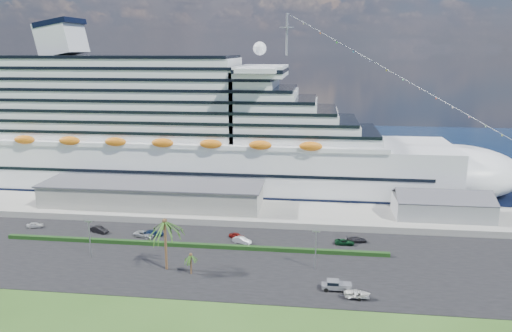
# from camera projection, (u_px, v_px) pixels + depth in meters

# --- Properties ---
(ground) EXTENTS (420.00, 420.00, 0.00)m
(ground) POSITION_uv_depth(u_px,v_px,m) (211.00, 281.00, 96.38)
(ground) COLOR #2A4D19
(ground) RESTS_ON ground
(asphalt_lot) EXTENTS (140.00, 38.00, 0.12)m
(asphalt_lot) POSITION_uv_depth(u_px,v_px,m) (222.00, 258.00, 107.00)
(asphalt_lot) COLOR black
(asphalt_lot) RESTS_ON ground
(wharf) EXTENTS (240.00, 20.00, 1.80)m
(wharf) POSITION_uv_depth(u_px,v_px,m) (242.00, 212.00, 134.83)
(wharf) COLOR gray
(wharf) RESTS_ON ground
(water) EXTENTS (420.00, 160.00, 0.02)m
(water) POSITION_uv_depth(u_px,v_px,m) (272.00, 150.00, 222.00)
(water) COLOR #0B1C32
(water) RESTS_ON ground
(cruise_ship) EXTENTS (191.00, 38.00, 54.00)m
(cruise_ship) POSITION_uv_depth(u_px,v_px,m) (185.00, 137.00, 157.01)
(cruise_ship) COLOR silver
(cruise_ship) RESTS_ON ground
(terminal_building) EXTENTS (61.00, 15.00, 6.30)m
(terminal_building) POSITION_uv_depth(u_px,v_px,m) (152.00, 194.00, 136.90)
(terminal_building) COLOR gray
(terminal_building) RESTS_ON wharf
(port_shed) EXTENTS (24.00, 12.31, 7.37)m
(port_shed) POSITION_uv_depth(u_px,v_px,m) (442.00, 207.00, 127.80)
(port_shed) COLOR gray
(port_shed) RESTS_ON wharf
(hedge) EXTENTS (88.00, 1.10, 0.90)m
(hedge) POSITION_uv_depth(u_px,v_px,m) (191.00, 245.00, 112.68)
(hedge) COLOR black
(hedge) RESTS_ON asphalt_lot
(lamp_post_left) EXTENTS (1.60, 0.35, 8.27)m
(lamp_post_left) POSITION_uv_depth(u_px,v_px,m) (89.00, 234.00, 106.26)
(lamp_post_left) COLOR gray
(lamp_post_left) RESTS_ON asphalt_lot
(lamp_post_right) EXTENTS (1.60, 0.35, 8.27)m
(lamp_post_right) POSITION_uv_depth(u_px,v_px,m) (316.00, 244.00, 100.50)
(lamp_post_right) COLOR gray
(lamp_post_right) RESTS_ON asphalt_lot
(palm_tall) EXTENTS (8.82, 8.82, 11.13)m
(palm_tall) POSITION_uv_depth(u_px,v_px,m) (165.00, 227.00, 99.35)
(palm_tall) COLOR #47301E
(palm_tall) RESTS_ON ground
(palm_short) EXTENTS (3.53, 3.53, 4.56)m
(palm_short) POSITION_uv_depth(u_px,v_px,m) (191.00, 257.00, 98.51)
(palm_short) COLOR #47301E
(palm_short) RESTS_ON ground
(parked_car_0) EXTENTS (4.28, 2.72, 1.36)m
(parked_car_0) POSITION_uv_depth(u_px,v_px,m) (35.00, 225.00, 124.95)
(parked_car_0) COLOR silver
(parked_car_0) RESTS_ON asphalt_lot
(parked_car_1) EXTENTS (5.00, 3.31, 1.56)m
(parked_car_1) POSITION_uv_depth(u_px,v_px,m) (99.00, 229.00, 121.53)
(parked_car_1) COLOR black
(parked_car_1) RESTS_ON asphalt_lot
(parked_car_2) EXTENTS (5.50, 3.65, 1.40)m
(parked_car_2) POSITION_uv_depth(u_px,v_px,m) (144.00, 234.00, 118.61)
(parked_car_2) COLOR #A0A5A9
(parked_car_2) RESTS_ON asphalt_lot
(parked_car_3) EXTENTS (5.31, 3.60, 1.43)m
(parked_car_3) POSITION_uv_depth(u_px,v_px,m) (154.00, 233.00, 119.37)
(parked_car_3) COLOR #142546
(parked_car_3) RESTS_ON asphalt_lot
(parked_car_4) EXTENTS (4.07, 2.64, 1.29)m
(parked_car_4) POSITION_uv_depth(u_px,v_px,m) (237.00, 236.00, 117.82)
(parked_car_4) COLOR maroon
(parked_car_4) RESTS_ON asphalt_lot
(parked_car_5) EXTENTS (4.71, 3.25, 1.47)m
(parked_car_5) POSITION_uv_depth(u_px,v_px,m) (242.00, 240.00, 114.71)
(parked_car_5) COLOR #B4B6BB
(parked_car_5) RESTS_ON asphalt_lot
(parked_car_6) EXTENTS (4.50, 2.08, 1.25)m
(parked_car_6) POSITION_uv_depth(u_px,v_px,m) (344.00, 242.00, 114.06)
(parked_car_6) COLOR #0C3219
(parked_car_6) RESTS_ON asphalt_lot
(parked_car_7) EXTENTS (4.89, 2.95, 1.33)m
(parked_car_7) POSITION_uv_depth(u_px,v_px,m) (357.00, 240.00, 115.40)
(parked_car_7) COLOR black
(parked_car_7) RESTS_ON asphalt_lot
(pickup_truck) EXTENTS (5.56, 2.23, 1.96)m
(pickup_truck) POSITION_uv_depth(u_px,v_px,m) (336.00, 285.00, 92.23)
(pickup_truck) COLOR black
(pickup_truck) RESTS_ON asphalt_lot
(boat_trailer) EXTENTS (5.42, 3.43, 1.57)m
(boat_trailer) POSITION_uv_depth(u_px,v_px,m) (357.00, 294.00, 89.06)
(boat_trailer) COLOR gray
(boat_trailer) RESTS_ON asphalt_lot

